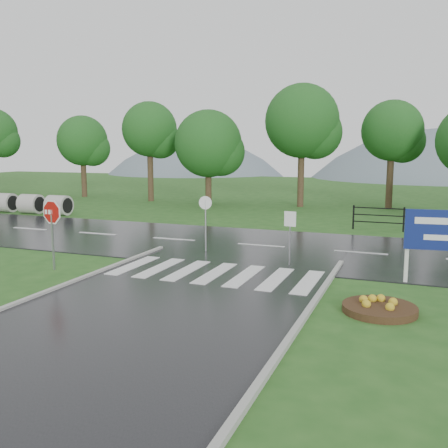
% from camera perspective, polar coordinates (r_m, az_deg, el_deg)
% --- Properties ---
extents(ground, '(120.00, 120.00, 0.00)m').
position_cam_1_polar(ground, '(11.75, -10.43, -11.43)').
color(ground, '#26561C').
rests_on(ground, ground).
extents(main_road, '(90.00, 8.00, 0.04)m').
position_cam_1_polar(main_road, '(20.63, 4.23, -2.58)').
color(main_road, black).
rests_on(main_road, ground).
extents(crosswalk, '(6.50, 2.80, 0.02)m').
position_cam_1_polar(crosswalk, '(16.01, -1.02, -5.62)').
color(crosswalk, silver).
rests_on(crosswalk, ground).
extents(hills, '(102.00, 48.00, 48.00)m').
position_cam_1_polar(hills, '(76.93, 18.78, -6.55)').
color(hills, slate).
rests_on(hills, ground).
extents(treeline, '(83.20, 5.20, 10.00)m').
position_cam_1_polar(treeline, '(33.96, 12.76, 1.65)').
color(treeline, '#184E19').
rests_on(treeline, ground).
extents(culvert_pipes, '(5.50, 1.20, 1.20)m').
position_cam_1_polar(culvert_pipes, '(33.18, -21.17, 2.17)').
color(culvert_pipes, '#9E9B93').
rests_on(culvert_pipes, ground).
extents(stop_sign, '(1.10, 0.19, 2.49)m').
position_cam_1_polar(stop_sign, '(17.29, -19.08, 0.67)').
color(stop_sign, '#939399').
rests_on(stop_sign, ground).
extents(flower_bed, '(1.81, 1.81, 0.36)m').
position_cam_1_polar(flower_bed, '(13.01, 17.36, -9.06)').
color(flower_bed, '#332111').
rests_on(flower_bed, ground).
extents(reg_sign_small, '(0.42, 0.09, 1.90)m').
position_cam_1_polar(reg_sign_small, '(17.05, 7.55, -0.33)').
color(reg_sign_small, '#939399').
rests_on(reg_sign_small, ground).
extents(reg_sign_round, '(0.51, 0.09, 2.20)m').
position_cam_1_polar(reg_sign_round, '(19.21, -2.13, 0.82)').
color(reg_sign_round, '#939399').
rests_on(reg_sign_round, ground).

